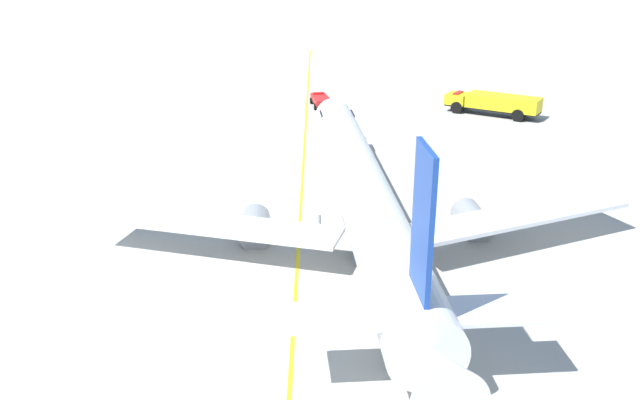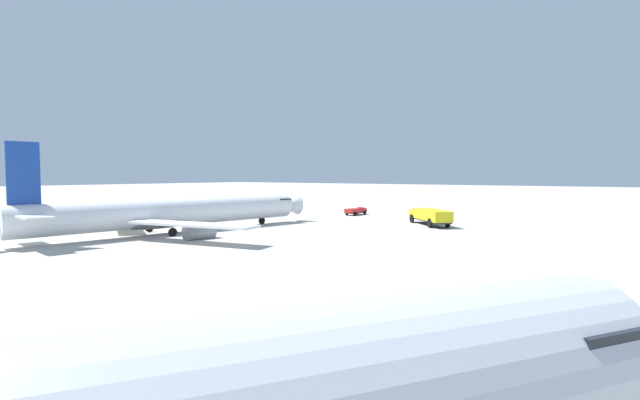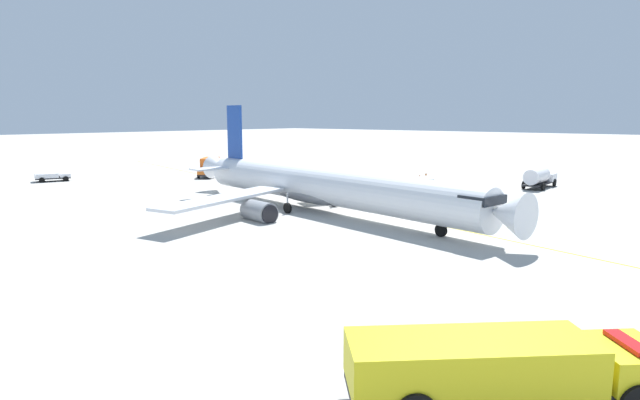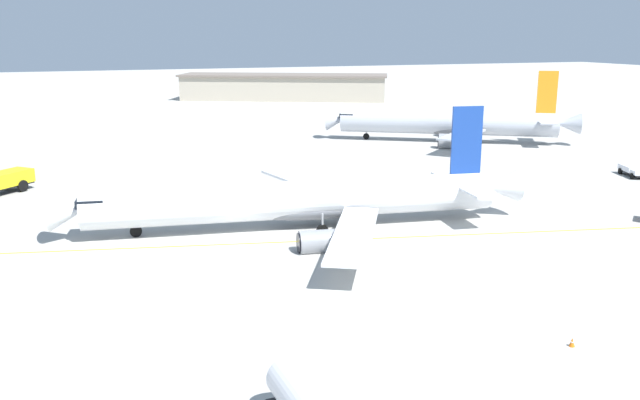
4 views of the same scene
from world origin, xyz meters
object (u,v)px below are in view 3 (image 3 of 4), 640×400
object	(u,v)px
safety_cone_near	(411,179)
catering_truck_truck	(209,166)
safety_cone_mid	(420,176)
safety_cone_far	(426,174)
airliner_main	(320,187)
pushback_tug_truck	(52,176)
fire_tender_truck	(500,365)
fuel_tanker_truck	(539,177)

from	to	relation	value
safety_cone_near	catering_truck_truck	bearing A→B (deg)	-149.65
safety_cone_mid	safety_cone_far	world-z (taller)	same
airliner_main	catering_truck_truck	distance (m)	38.56
airliner_main	pushback_tug_truck	xyz separation A→B (m)	(-49.20, -7.54, -1.82)
pushback_tug_truck	fire_tender_truck	xyz separation A→B (m)	(78.85, -17.00, 0.73)
airliner_main	safety_cone_far	bearing A→B (deg)	111.87
fire_tender_truck	safety_cone_far	world-z (taller)	fire_tender_truck
fire_tender_truck	catering_truck_truck	bearing A→B (deg)	105.11
pushback_tug_truck	safety_cone_far	world-z (taller)	pushback_tug_truck
safety_cone_near	safety_cone_far	distance (m)	8.67
catering_truck_truck	safety_cone_far	xyz separation A→B (m)	(26.99, 25.47, -1.38)
safety_cone_mid	safety_cone_far	xyz separation A→B (m)	(-0.95, 3.71, 0.00)
pushback_tug_truck	safety_cone_far	bearing A→B (deg)	-22.55
airliner_main	catering_truck_truck	bearing A→B (deg)	168.57
airliner_main	fuel_tanker_truck	xyz separation A→B (m)	(11.04, 34.41, -1.08)
catering_truck_truck	safety_cone_near	xyz separation A→B (m)	(29.14, 17.06, -1.38)
safety_cone_near	airliner_main	bearing A→B (deg)	-76.66
catering_truck_truck	safety_cone_far	size ratio (longest dim) A/B	13.15
fuel_tanker_truck	safety_cone_mid	distance (m)	19.42
safety_cone_near	safety_cone_mid	size ratio (longest dim) A/B	1.00
pushback_tug_truck	safety_cone_far	xyz separation A→B (m)	(39.92, 46.03, -0.53)
pushback_tug_truck	safety_cone_far	distance (m)	60.93
airliner_main	pushback_tug_truck	world-z (taller)	airliner_main
fuel_tanker_truck	safety_cone_mid	bearing A→B (deg)	86.76
fuel_tanker_truck	safety_cone_near	world-z (taller)	fuel_tanker_truck
fire_tender_truck	safety_cone_near	bearing A→B (deg)	78.74
airliner_main	safety_cone_near	size ratio (longest dim) A/B	83.31
safety_cone_mid	fuel_tanker_truck	bearing A→B (deg)	-1.09
airliner_main	fire_tender_truck	xyz separation A→B (m)	(29.65, -24.54, -1.09)
safety_cone_far	pushback_tug_truck	bearing A→B (deg)	-130.93
airliner_main	catering_truck_truck	world-z (taller)	airliner_main
fuel_tanker_truck	safety_cone_far	distance (m)	20.77
airliner_main	catering_truck_truck	size ratio (longest dim) A/B	6.33
fire_tender_truck	fuel_tanker_truck	bearing A→B (deg)	62.30
airliner_main	safety_cone_mid	bearing A→B (deg)	111.79
fire_tender_truck	safety_cone_mid	world-z (taller)	fire_tender_truck
fire_tender_truck	safety_cone_near	xyz separation A→B (m)	(-36.78, 54.63, -1.27)
fire_tender_truck	fuel_tanker_truck	size ratio (longest dim) A/B	1.20
airliner_main	pushback_tug_truck	bearing A→B (deg)	-162.97
pushback_tug_truck	safety_cone_mid	bearing A→B (deg)	-25.62
fire_tender_truck	safety_cone_far	bearing A→B (deg)	76.48
airliner_main	safety_cone_far	world-z (taller)	airliner_main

